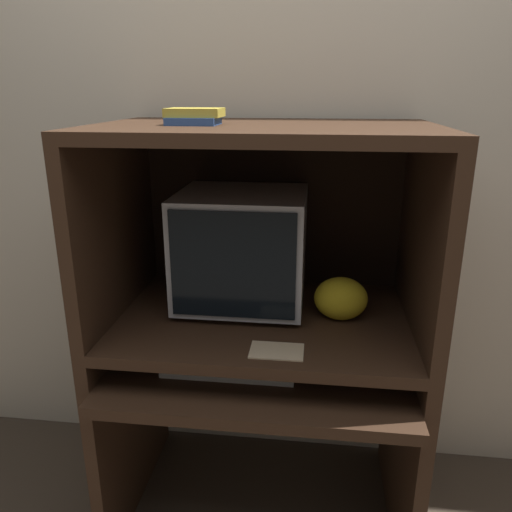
{
  "coord_description": "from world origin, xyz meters",
  "views": [
    {
      "loc": [
        0.16,
        -1.15,
        1.48
      ],
      "look_at": [
        -0.02,
        0.33,
        0.98
      ],
      "focal_mm": 35.0,
      "sensor_mm": 36.0,
      "label": 1
    }
  ],
  "objects_px": {
    "keyboard": "(230,365)",
    "mouse": "(317,368)",
    "snack_bag": "(341,298)",
    "book_stack": "(194,116)",
    "crt_monitor": "(242,248)"
  },
  "relations": [
    {
      "from": "keyboard",
      "to": "mouse",
      "type": "height_order",
      "value": "mouse"
    },
    {
      "from": "mouse",
      "to": "snack_bag",
      "type": "height_order",
      "value": "snack_bag"
    },
    {
      "from": "snack_bag",
      "to": "book_stack",
      "type": "distance_m",
      "value": 0.72
    },
    {
      "from": "crt_monitor",
      "to": "keyboard",
      "type": "xyz_separation_m",
      "value": [
        -0.01,
        -0.23,
        -0.31
      ]
    },
    {
      "from": "snack_bag",
      "to": "book_stack",
      "type": "xyz_separation_m",
      "value": [
        -0.44,
        -0.05,
        0.56
      ]
    },
    {
      "from": "keyboard",
      "to": "mouse",
      "type": "distance_m",
      "value": 0.27
    },
    {
      "from": "mouse",
      "to": "keyboard",
      "type": "bearing_deg",
      "value": -176.69
    },
    {
      "from": "crt_monitor",
      "to": "mouse",
      "type": "height_order",
      "value": "crt_monitor"
    },
    {
      "from": "crt_monitor",
      "to": "book_stack",
      "type": "relative_size",
      "value": 2.67
    },
    {
      "from": "crt_monitor",
      "to": "mouse",
      "type": "relative_size",
      "value": 6.61
    },
    {
      "from": "snack_bag",
      "to": "book_stack",
      "type": "height_order",
      "value": "book_stack"
    },
    {
      "from": "crt_monitor",
      "to": "mouse",
      "type": "distance_m",
      "value": 0.46
    },
    {
      "from": "book_stack",
      "to": "crt_monitor",
      "type": "bearing_deg",
      "value": 47.72
    },
    {
      "from": "keyboard",
      "to": "mouse",
      "type": "xyz_separation_m",
      "value": [
        0.27,
        0.02,
        0.0
      ]
    },
    {
      "from": "mouse",
      "to": "snack_bag",
      "type": "bearing_deg",
      "value": 63.61
    }
  ]
}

